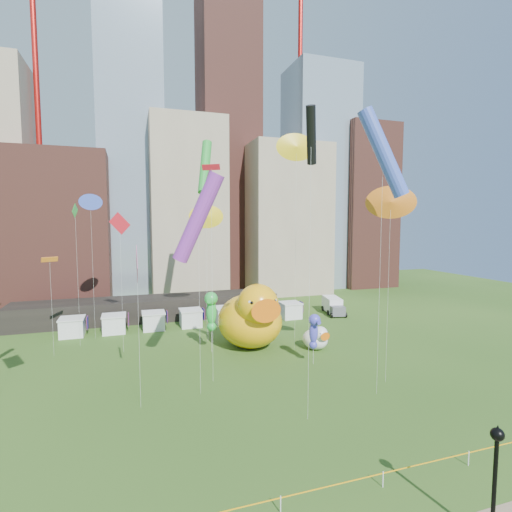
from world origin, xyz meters
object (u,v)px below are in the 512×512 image
object	(u,v)px
seahorse_green	(212,308)
lamppost	(495,472)
small_duck	(316,338)
seahorse_purple	(314,328)
big_duck	(251,317)
box_truck	(333,305)

from	to	relation	value
seahorse_green	lamppost	world-z (taller)	seahorse_green
small_duck	seahorse_purple	xyz separation A→B (m)	(-2.36, -4.06, 2.41)
big_duck	seahorse_purple	distance (m)	8.25
small_duck	lamppost	distance (m)	26.90
small_duck	seahorse_purple	bearing A→B (deg)	-128.19
lamppost	seahorse_green	bearing A→B (deg)	102.90
seahorse_green	box_truck	bearing A→B (deg)	51.65
seahorse_purple	lamppost	size ratio (longest dim) A/B	0.93
lamppost	box_truck	size ratio (longest dim) A/B	0.90
big_duck	lamppost	world-z (taller)	big_duck
seahorse_green	seahorse_purple	world-z (taller)	seahorse_green
big_duck	seahorse_purple	bearing A→B (deg)	-59.30
big_duck	seahorse_green	xyz separation A→B (m)	(-4.64, -0.09, 1.43)
lamppost	seahorse_purple	bearing A→B (deg)	83.87
box_truck	small_duck	bearing A→B (deg)	-113.21
big_duck	seahorse_green	world-z (taller)	big_duck
big_duck	seahorse_green	distance (m)	4.86
seahorse_purple	box_truck	size ratio (longest dim) A/B	0.84
small_duck	lamppost	size ratio (longest dim) A/B	0.70
small_duck	lamppost	bearing A→B (deg)	-108.26
box_truck	big_duck	bearing A→B (deg)	-133.25
big_duck	lamppost	distance (m)	29.35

